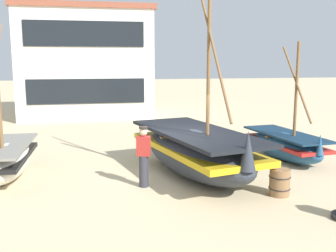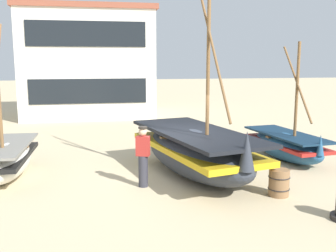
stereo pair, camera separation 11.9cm
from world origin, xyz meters
name	(u,v)px [view 1 (the left image)]	position (x,y,z in m)	size (l,w,h in m)	color
ground_plane	(175,178)	(0.00, 0.00, 0.00)	(120.00, 120.00, 0.00)	#CCB78E
fishing_boat_near_left	(7,159)	(-4.86, 1.01, 0.57)	(1.35, 3.70, 4.86)	silver
fishing_boat_centre_large	(196,151)	(0.69, 0.12, 0.76)	(3.26, 5.71, 6.69)	#2D333D
fishing_boat_far_right	(286,145)	(4.29, 1.41, 0.52)	(1.75, 3.80, 4.06)	#23517A
fisherman_by_hull	(144,157)	(-1.00, -0.62, 0.83)	(0.42, 0.34, 1.68)	#33333D
wooden_barrel	(280,182)	(2.33, -2.01, 0.35)	(0.56, 0.56, 0.70)	olive
harbor_building_main	(86,62)	(-2.55, 14.29, 3.31)	(8.02, 5.88, 6.59)	silver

